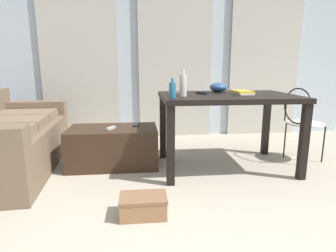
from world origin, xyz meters
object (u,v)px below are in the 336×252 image
(bottle_near, at_px, (183,85))
(book_stack, at_px, (242,92))
(tv_remote_secondary, at_px, (111,128))
(bowl, at_px, (218,87))
(craft_table, at_px, (227,104))
(bottle_far, at_px, (172,90))
(tv_remote_on_table, at_px, (202,93))
(wire_chair, at_px, (302,117))
(scissors, at_px, (175,92))
(couch, at_px, (3,141))
(shoebox, at_px, (143,206))
(tv_remote_primary, at_px, (136,125))
(coffee_table, at_px, (113,147))

(bottle_near, bearing_deg, book_stack, 11.98)
(tv_remote_secondary, bearing_deg, bowl, 36.07)
(bottle_near, height_order, bowl, bottle_near)
(craft_table, bearing_deg, bottle_far, -156.27)
(bottle_near, bearing_deg, tv_remote_on_table, 38.31)
(bottle_far, relative_size, bowl, 0.95)
(tv_remote_secondary, bearing_deg, wire_chair, 28.24)
(tv_remote_on_table, bearing_deg, scissors, 115.20)
(couch, xyz_separation_m, bottle_near, (1.82, -0.24, 0.58))
(wire_chair, height_order, book_stack, wire_chair)
(shoebox, bearing_deg, bottle_near, 62.99)
(bottle_far, relative_size, tv_remote_primary, 1.00)
(wire_chair, bearing_deg, couch, 179.88)
(bottle_far, height_order, book_stack, bottle_far)
(wire_chair, relative_size, tv_remote_on_table, 5.42)
(couch, bearing_deg, shoebox, -36.85)
(wire_chair, xyz_separation_m, book_stack, (-0.74, -0.10, 0.29))
(wire_chair, distance_m, shoebox, 2.13)
(couch, relative_size, tv_remote_secondary, 13.08)
(bowl, bearing_deg, scissors, -176.28)
(couch, distance_m, bottle_near, 1.92)
(couch, xyz_separation_m, shoebox, (1.40, -1.05, -0.24))
(bowl, xyz_separation_m, scissors, (-0.49, -0.03, -0.05))
(coffee_table, height_order, wire_chair, wire_chair)
(tv_remote_on_table, height_order, tv_remote_secondary, tv_remote_on_table)
(tv_remote_primary, bearing_deg, wire_chair, 3.87)
(wire_chair, xyz_separation_m, bowl, (-0.93, 0.17, 0.33))
(craft_table, relative_size, book_stack, 4.90)
(tv_remote_secondary, bearing_deg, tv_remote_on_table, 25.14)
(bottle_far, bearing_deg, tv_remote_secondary, 148.07)
(wire_chair, distance_m, bottle_near, 1.46)
(coffee_table, relative_size, shoebox, 2.77)
(bowl, height_order, tv_remote_secondary, bowl)
(craft_table, distance_m, tv_remote_on_table, 0.28)
(wire_chair, relative_size, shoebox, 2.46)
(craft_table, xyz_separation_m, bottle_near, (-0.48, -0.12, 0.21))
(book_stack, bearing_deg, tv_remote_secondary, 175.76)
(scissors, distance_m, tv_remote_primary, 0.57)
(tv_remote_secondary, bearing_deg, craft_table, 22.93)
(bowl, relative_size, scissors, 2.04)
(tv_remote_primary, height_order, shoebox, tv_remote_primary)
(tv_remote_on_table, relative_size, scissors, 1.66)
(couch, xyz_separation_m, wire_chair, (3.20, -0.01, 0.19))
(couch, height_order, tv_remote_on_table, tv_remote_on_table)
(craft_table, xyz_separation_m, tv_remote_secondary, (-1.21, 0.11, -0.25))
(bowl, distance_m, shoebox, 1.68)
(wire_chair, relative_size, book_stack, 3.01)
(book_stack, distance_m, shoebox, 1.59)
(scissors, bearing_deg, tv_remote_primary, 175.03)
(coffee_table, bearing_deg, book_stack, -7.24)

